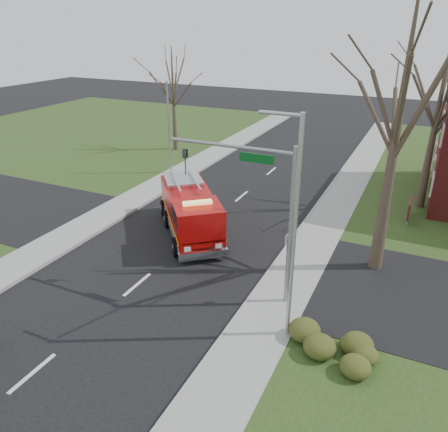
% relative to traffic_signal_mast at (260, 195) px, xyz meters
% --- Properties ---
extents(ground, '(120.00, 120.00, 0.00)m').
position_rel_traffic_signal_mast_xyz_m(ground, '(-5.21, -1.50, -4.71)').
color(ground, black).
rests_on(ground, ground).
extents(sidewalk_right, '(2.40, 80.00, 0.15)m').
position_rel_traffic_signal_mast_xyz_m(sidewalk_right, '(0.99, -1.50, -4.63)').
color(sidewalk_right, gray).
rests_on(sidewalk_right, ground).
extents(sidewalk_left, '(2.40, 80.00, 0.15)m').
position_rel_traffic_signal_mast_xyz_m(sidewalk_left, '(-11.41, -1.50, -4.63)').
color(sidewalk_left, gray).
rests_on(sidewalk_left, ground).
extents(health_center_sign, '(0.12, 2.00, 1.40)m').
position_rel_traffic_signal_mast_xyz_m(health_center_sign, '(5.29, 11.00, -3.83)').
color(health_center_sign, '#521319').
rests_on(health_center_sign, ground).
extents(hedge_corner, '(2.80, 2.00, 0.90)m').
position_rel_traffic_signal_mast_xyz_m(hedge_corner, '(3.79, -2.50, -4.13)').
color(hedge_corner, '#2E3914').
rests_on(hedge_corner, lawn_right).
extents(bare_tree_near, '(6.00, 6.00, 12.00)m').
position_rel_traffic_signal_mast_xyz_m(bare_tree_near, '(4.29, 4.50, 2.71)').
color(bare_tree_near, '#3A3022').
rests_on(bare_tree_near, ground).
extents(bare_tree_far, '(5.25, 5.25, 10.50)m').
position_rel_traffic_signal_mast_xyz_m(bare_tree_far, '(5.79, 13.50, 1.78)').
color(bare_tree_far, '#3A3022').
rests_on(bare_tree_far, ground).
extents(bare_tree_left, '(4.50, 4.50, 9.00)m').
position_rel_traffic_signal_mast_xyz_m(bare_tree_left, '(-15.21, 18.50, 0.86)').
color(bare_tree_left, '#3A3022').
rests_on(bare_tree_left, ground).
extents(traffic_signal_mast, '(5.29, 0.18, 6.80)m').
position_rel_traffic_signal_mast_xyz_m(traffic_signal_mast, '(0.00, 0.00, 0.00)').
color(traffic_signal_mast, gray).
rests_on(traffic_signal_mast, ground).
extents(streetlight_pole, '(1.48, 0.16, 8.40)m').
position_rel_traffic_signal_mast_xyz_m(streetlight_pole, '(1.93, -2.00, -0.16)').
color(streetlight_pole, '#B7BABF').
rests_on(streetlight_pole, ground).
extents(utility_pole_far, '(0.14, 0.14, 7.00)m').
position_rel_traffic_signal_mast_xyz_m(utility_pole_far, '(-12.01, 12.50, -1.21)').
color(utility_pole_far, gray).
rests_on(utility_pole_far, ground).
extents(fire_engine, '(6.29, 6.95, 2.83)m').
position_rel_traffic_signal_mast_xyz_m(fire_engine, '(-5.54, 4.10, -3.43)').
color(fire_engine, '#A20807').
rests_on(fire_engine, ground).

